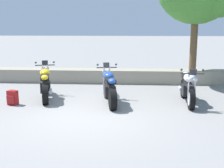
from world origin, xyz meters
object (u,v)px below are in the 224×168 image
object	(u,v)px
motorcycle_yellow_near_left	(45,84)
rider_backpack	(13,97)
motorcycle_blue_centre	(109,88)
motorcycle_white_far_right	(188,88)

from	to	relation	value
motorcycle_yellow_near_left	rider_backpack	bearing A→B (deg)	-133.40
motorcycle_blue_centre	rider_backpack	world-z (taller)	motorcycle_blue_centre
motorcycle_blue_centre	rider_backpack	size ratio (longest dim) A/B	4.36
motorcycle_white_far_right	rider_backpack	bearing A→B (deg)	-174.26
rider_backpack	motorcycle_white_far_right	bearing A→B (deg)	5.74
motorcycle_yellow_near_left	motorcycle_blue_centre	size ratio (longest dim) A/B	0.99
motorcycle_white_far_right	rider_backpack	world-z (taller)	motorcycle_white_far_right
motorcycle_yellow_near_left	motorcycle_white_far_right	bearing A→B (deg)	-3.69
motorcycle_yellow_near_left	motorcycle_blue_centre	xyz separation A→B (m)	(2.13, -0.44, 0.00)
motorcycle_white_far_right	motorcycle_yellow_near_left	bearing A→B (deg)	176.31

